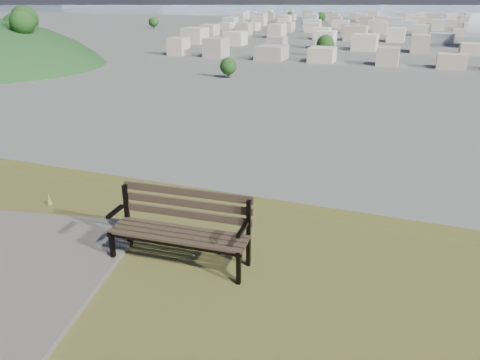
% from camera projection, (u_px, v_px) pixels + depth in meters
% --- Properties ---
extents(park_bench, '(1.64, 0.62, 0.84)m').
position_uv_depth(park_bench, '(182.00, 224.00, 5.37)').
color(park_bench, '#3B3122').
rests_on(park_bench, hilltop_mesa).
extents(city_blocks, '(395.00, 361.00, 7.00)m').
position_uv_depth(city_blocks, '(422.00, 26.00, 353.72)').
color(city_blocks, beige).
rests_on(city_blocks, ground).
extents(city_trees, '(406.52, 387.20, 9.98)m').
position_uv_depth(city_trees, '(376.00, 30.00, 296.25)').
color(city_trees, '#34241A').
rests_on(city_trees, ground).
extents(bay_water, '(2400.00, 700.00, 0.12)m').
position_uv_depth(bay_water, '(425.00, 9.00, 794.04)').
color(bay_water, '#93AABB').
rests_on(bay_water, ground).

